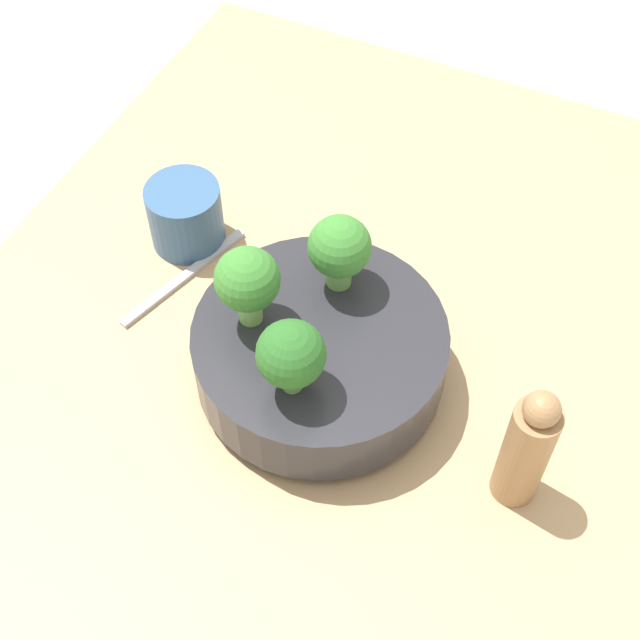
% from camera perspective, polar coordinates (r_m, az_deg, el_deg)
% --- Properties ---
extents(ground_plane, '(6.00, 6.00, 0.00)m').
position_cam_1_polar(ground_plane, '(0.94, -0.35, -4.19)').
color(ground_plane, beige).
extents(table, '(1.06, 0.80, 0.03)m').
position_cam_1_polar(table, '(0.93, -0.35, -3.66)').
color(table, tan).
rests_on(table, ground_plane).
extents(bowl, '(0.25, 0.25, 0.08)m').
position_cam_1_polar(bowl, '(0.87, 0.00, -2.11)').
color(bowl, '#28282D').
rests_on(bowl, table).
extents(broccoli_floret_front, '(0.06, 0.06, 0.09)m').
position_cam_1_polar(broccoli_floret_front, '(0.82, -4.67, 2.48)').
color(broccoli_floret_front, '#7AB256').
rests_on(broccoli_floret_front, bowl).
extents(broccoli_floret_right, '(0.06, 0.06, 0.08)m').
position_cam_1_polar(broccoli_floret_right, '(0.77, -1.88, -2.25)').
color(broccoli_floret_right, '#609347').
rests_on(broccoli_floret_right, bowl).
extents(broccoli_floret_left, '(0.06, 0.06, 0.08)m').
position_cam_1_polar(broccoli_floret_left, '(0.85, 1.21, 4.61)').
color(broccoli_floret_left, '#6BA34C').
rests_on(broccoli_floret_left, bowl).
extents(cup, '(0.08, 0.08, 0.08)m').
position_cam_1_polar(cup, '(1.01, -8.61, 6.64)').
color(cup, '#33567F').
rests_on(cup, table).
extents(pepper_mill, '(0.04, 0.04, 0.16)m').
position_cam_1_polar(pepper_mill, '(0.80, 13.09, -8.03)').
color(pepper_mill, '#997047').
rests_on(pepper_mill, table).
extents(fork, '(0.17, 0.06, 0.01)m').
position_cam_1_polar(fork, '(1.00, -8.67, 2.74)').
color(fork, '#B2B2B7').
rests_on(fork, table).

